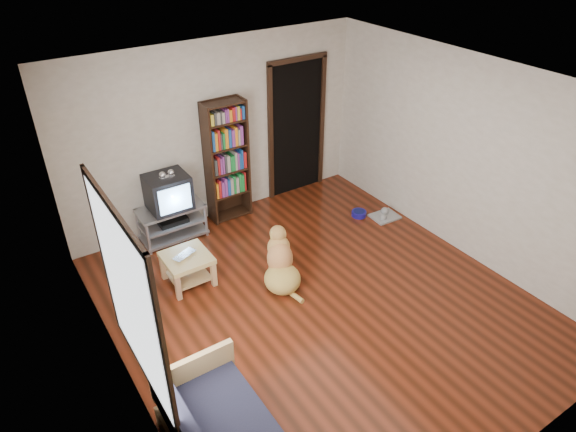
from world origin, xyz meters
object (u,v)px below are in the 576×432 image
coffee_table (187,264)px  dog_bowl (359,214)px  bookshelf (226,155)px  tv_stand (172,221)px  dog (281,265)px  laptop (187,256)px  grey_rag (385,216)px  crt_tv (167,191)px

coffee_table → dog_bowl: bearing=0.5°
bookshelf → coffee_table: bookshelf is taller
tv_stand → dog: 1.82m
laptop → tv_stand: size_ratio=0.34×
dog → bookshelf: bearing=83.0°
tv_stand → bookshelf: bookshelf is taller
dog_bowl → dog: dog is taller
dog_bowl → tv_stand: bearing=158.7°
bookshelf → coffee_table: size_ratio=3.27×
laptop → bookshelf: bookshelf is taller
laptop → dog_bowl: laptop is taller
dog_bowl → grey_rag: dog_bowl is taller
dog_bowl → dog: (-1.83, -0.66, 0.22)m
dog → tv_stand: bearing=113.8°
tv_stand → coffee_table: (-0.23, -1.03, 0.01)m
tv_stand → dog: size_ratio=1.03×
laptop → crt_tv: 1.15m
dog_bowl → coffee_table: 2.80m
tv_stand → coffee_table: size_ratio=1.64×
laptop → crt_tv: crt_tv is taller
bookshelf → laptop: bearing=-135.6°
bookshelf → coffee_table: 1.78m
crt_tv → bookshelf: bookshelf is taller
dog_bowl → coffee_table: coffee_table is taller
dog_bowl → coffee_table: size_ratio=0.40×
laptop → dog: (0.96, -0.60, -0.15)m
bookshelf → dog: bearing=-97.0°
tv_stand → crt_tv: (0.00, 0.02, 0.47)m
dog_bowl → crt_tv: 2.85m
grey_rag → bookshelf: (-1.91, 1.35, 0.99)m
crt_tv → coffee_table: size_ratio=1.05×
tv_stand → coffee_table: 1.05m
laptop → crt_tv: (0.23, 1.08, 0.33)m
laptop → dog_bowl: bearing=-21.1°
laptop → dog_bowl: 2.82m
dog_bowl → crt_tv: bearing=158.2°
dog_bowl → bookshelf: size_ratio=0.12×
dog_bowl → coffee_table: (-2.79, -0.03, 0.24)m
tv_stand → dog_bowl: bearing=-21.3°
crt_tv → coffee_table: (-0.23, -1.05, -0.46)m
crt_tv → dog: 1.90m
laptop → dog: dog is taller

